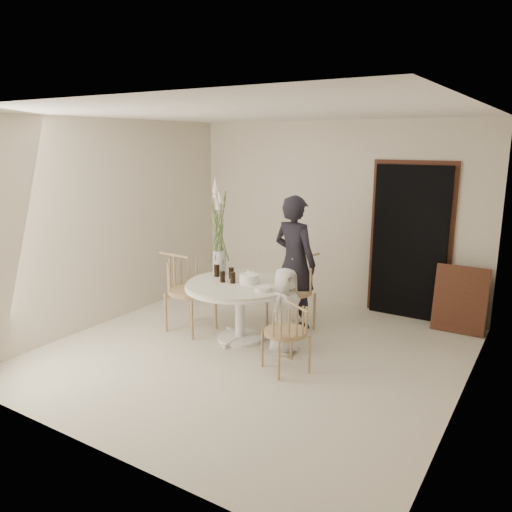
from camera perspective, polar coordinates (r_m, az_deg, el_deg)
The scene contains 18 objects.
ground at distance 5.93m, azimuth -0.32°, elevation -10.94°, with size 4.50×4.50×0.00m, color silver.
room_shell at distance 5.48m, azimuth -0.34°, elevation 4.74°, with size 4.50×4.50×4.50m.
doorway at distance 7.13m, azimuth 17.14°, elevation 1.45°, with size 1.00×0.10×2.10m, color black.
door_trim at distance 7.15m, azimuth 17.26°, elevation 1.98°, with size 1.12×0.03×2.22m, color #53311C.
table at distance 6.09m, azimuth -1.87°, elevation -4.10°, with size 1.33×1.33×0.73m.
picture_frame at distance 6.90m, azimuth 22.30°, elevation -4.64°, with size 0.65×0.04×0.87m, color #53311C.
chair_far at distance 6.55m, azimuth 4.88°, elevation -2.90°, with size 0.64×0.67×0.95m.
chair_right at distance 5.24m, azimuth 4.05°, elevation -8.18°, with size 0.60×0.59×0.80m.
chair_left at distance 6.52m, azimuth -8.43°, elevation -2.86°, with size 0.62×0.58×0.99m.
girl at distance 6.49m, azimuth 4.43°, elevation -0.70°, with size 0.64×0.42×1.74m, color black.
boy at distance 5.76m, azimuth 3.33°, elevation -6.27°, with size 0.50×0.32×1.02m, color silver.
birthday_cake at distance 6.02m, azimuth -0.80°, elevation -2.62°, with size 0.23×0.23×0.16m.
cola_tumbler_a at distance 6.08m, azimuth -3.84°, elevation -2.38°, with size 0.06×0.06×0.13m, color black.
cola_tumbler_b at distance 6.03m, azimuth -2.66°, elevation -2.49°, with size 0.06×0.06×0.14m, color black.
cola_tumbler_c at distance 6.34m, azimuth -4.51°, elevation -1.64°, with size 0.07×0.07×0.16m, color black.
cola_tumbler_d at distance 6.23m, azimuth -2.85°, elevation -1.96°, with size 0.06×0.06×0.14m, color black.
plate_stack at distance 5.73m, azimuth 0.77°, elevation -3.77°, with size 0.20×0.20×0.05m, color white.
flower_vase at distance 6.30m, azimuth -4.27°, elevation 2.74°, with size 0.17×0.17×1.25m.
Camera 1 is at (2.89, -4.59, 2.41)m, focal length 35.00 mm.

